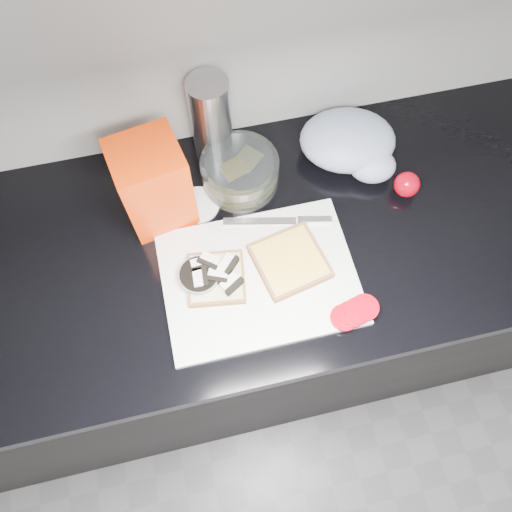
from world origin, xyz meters
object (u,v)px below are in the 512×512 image
at_px(glass_bowl, 240,172).
at_px(cutting_board, 259,278).
at_px(bread_bag, 153,185).
at_px(steel_canister, 211,119).

bearing_deg(glass_bowl, cutting_board, -93.10).
bearing_deg(cutting_board, glass_bowl, 86.90).
bearing_deg(cutting_board, bread_bag, 129.84).
height_order(bread_bag, steel_canister, steel_canister).
bearing_deg(cutting_board, steel_canister, 94.48).
distance_m(cutting_board, steel_canister, 0.37).
relative_size(cutting_board, bread_bag, 1.87).
bearing_deg(steel_canister, cutting_board, -85.52).
xyz_separation_m(cutting_board, bread_bag, (-0.17, 0.21, 0.10)).
distance_m(bread_bag, steel_canister, 0.20).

